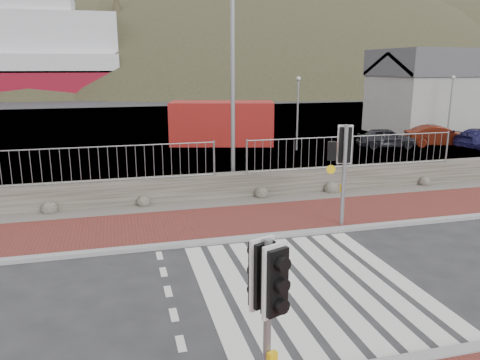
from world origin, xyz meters
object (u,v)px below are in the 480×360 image
object	(u,v)px
traffic_signal_far	(344,154)
car_b	(438,136)
shipping_container	(222,123)
traffic_signal_near	(268,292)
streetlight	(237,53)
car_a	(386,138)

from	to	relation	value
traffic_signal_far	car_b	world-z (taller)	traffic_signal_far
shipping_container	car_b	bearing A→B (deg)	-3.98
traffic_signal_near	car_b	distance (m)	25.01
traffic_signal_far	shipping_container	world-z (taller)	traffic_signal_far
traffic_signal_near	streetlight	world-z (taller)	streetlight
traffic_signal_near	car_a	world-z (taller)	traffic_signal_near
traffic_signal_near	car_b	world-z (taller)	traffic_signal_near
traffic_signal_far	streetlight	size ratio (longest dim) A/B	0.34
car_a	car_b	world-z (taller)	car_b
streetlight	car_a	distance (m)	13.92
car_a	traffic_signal_far	bearing A→B (deg)	157.06
streetlight	shipping_container	size ratio (longest dim) A/B	1.48
shipping_container	car_b	world-z (taller)	shipping_container
traffic_signal_near	shipping_container	size ratio (longest dim) A/B	0.42
traffic_signal_far	streetlight	xyz separation A→B (m)	(-1.98, 4.67, 2.93)
traffic_signal_near	traffic_signal_far	bearing A→B (deg)	35.67
traffic_signal_far	car_a	distance (m)	15.04
traffic_signal_near	traffic_signal_far	distance (m)	8.29
car_a	traffic_signal_near	bearing A→B (deg)	158.24
traffic_signal_near	traffic_signal_far	world-z (taller)	traffic_signal_far
car_b	streetlight	bearing A→B (deg)	133.07
traffic_signal_near	shipping_container	world-z (taller)	traffic_signal_near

